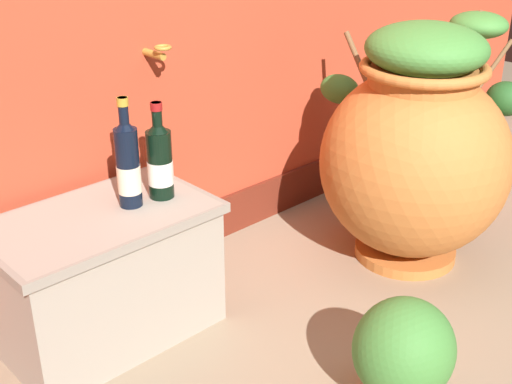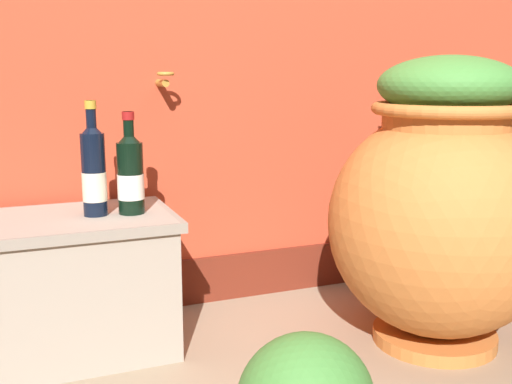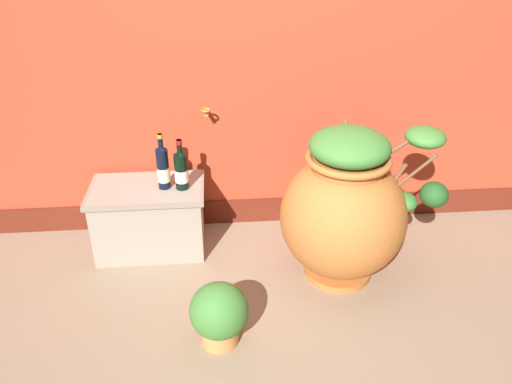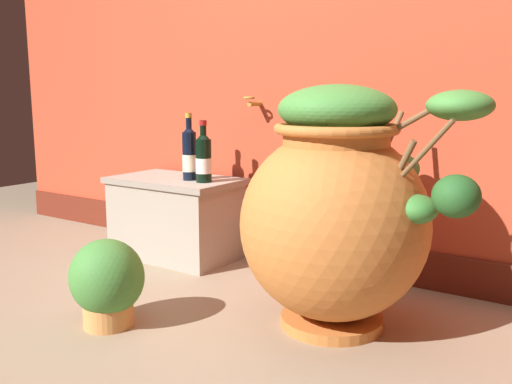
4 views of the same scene
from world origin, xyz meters
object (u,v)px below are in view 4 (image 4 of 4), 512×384
object	(u,v)px
wine_bottle_left	(204,157)
wine_bottle_middle	(189,153)
potted_shrub	(107,283)
terracotta_urn	(337,211)

from	to	relation	value
wine_bottle_left	wine_bottle_middle	xyz separation A→B (m)	(-0.10, 0.01, 0.01)
potted_shrub	terracotta_urn	bearing A→B (deg)	33.88
wine_bottle_middle	potted_shrub	bearing A→B (deg)	-70.33
terracotta_urn	wine_bottle_middle	size ratio (longest dim) A/B	2.63
terracotta_urn	wine_bottle_middle	distance (m)	1.05
potted_shrub	wine_bottle_left	bearing A→B (deg)	103.17
wine_bottle_left	potted_shrub	bearing A→B (deg)	-76.83
wine_bottle_left	wine_bottle_middle	distance (m)	0.10
terracotta_urn	wine_bottle_left	xyz separation A→B (m)	(-0.88, 0.33, 0.11)
wine_bottle_left	terracotta_urn	bearing A→B (deg)	-20.30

